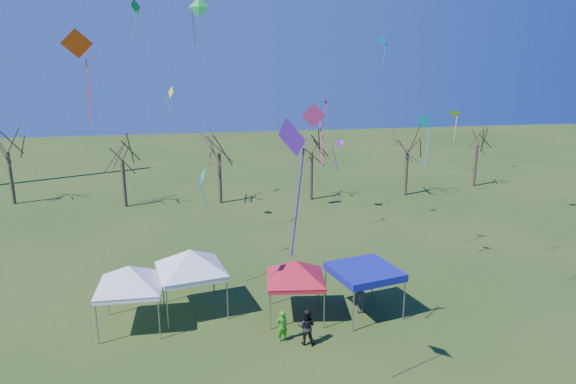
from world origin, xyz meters
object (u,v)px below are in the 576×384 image
Objects in this scene: tent_white_west at (129,270)px; tree_1 at (121,142)px; tent_white_mid at (190,254)px; tree_2 at (218,134)px; tree_5 at (478,131)px; person_grey at (360,299)px; tree_4 at (409,133)px; tree_0 at (5,133)px; person_green at (282,326)px; person_dark at (307,327)px; tent_blue at (365,272)px; tent_red at (296,265)px; tree_3 at (312,135)px.

tree_1 is at bearing 97.70° from tent_white_west.
tent_white_west is at bearing -159.34° from tent_white_mid.
tree_2 is 26.15m from tree_5.
tree_4 is at bearing -113.65° from person_grey.
tree_5 reaches higher than tent_white_mid.
tree_0 is 1.03× the size of tree_2.
person_green is 0.87× the size of person_dark.
tree_4 is 4.51× the size of person_dark.
tent_blue is at bearing -57.07° from tree_1.
tree_2 is 2.17× the size of tent_blue.
tent_blue is at bearing -172.27° from person_green.
tent_red is at bearing -70.62° from person_dark.
tree_0 is 36.36m from tree_4.
tent_blue is (14.62, -22.57, -3.52)m from tree_1.
person_green is at bearing -20.26° from tent_white_west.
tent_white_west reaches higher than person_grey.
tree_2 is 1.04× the size of tree_4.
tree_4 is at bearing -0.26° from tree_3.
tree_1 is 27.31m from person_grey.
tree_1 reaches higher than tent_blue.
tree_1 is 2.00× the size of tent_blue.
tree_2 reaches higher than person_grey.
tree_5 is (44.57, -1.32, -0.76)m from tree_0.
tree_5 is 36.36m from tent_white_mid.
person_green is (9.98, -24.56, -5.03)m from tree_1.
tent_white_west is 8.11m from tent_red.
tree_5 is at bearing 37.92° from tent_white_mid.
tree_1 is 16.81m from tree_3.
tree_2 is 1.84× the size of tent_white_mid.
tent_white_mid reaches higher than tent_blue.
person_grey is at bearing -125.04° from person_dark.
tent_white_mid is at bearing -55.96° from tree_0.
tent_white_mid is 1.18× the size of tent_blue.
tree_1 is 0.92× the size of tree_2.
tree_2 is at bearing 96.90° from tent_red.
tent_blue is at bearing -2.94° from tent_white_west.
tree_4 is 1.86× the size of tent_white_west.
person_dark is (2.66, -24.76, -5.41)m from tree_2.
tent_white_west reaches higher than tent_blue.
tree_5 is 31.34m from tent_blue.
tent_blue is at bearing -117.69° from tree_4.
tent_white_west is at bearing 1.00° from person_grey.
tent_white_west is at bearing -82.30° from tree_1.
tree_0 is 1.07× the size of tree_4.
tent_blue is 2.47× the size of person_green.
tree_0 reaches higher than tree_4.
tree_3 reaches higher than tent_blue.
tent_white_mid is (-2.53, -20.61, -3.07)m from tree_2.
tree_5 is at bearing -148.82° from person_green.
tent_white_mid reaches higher than person_green.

